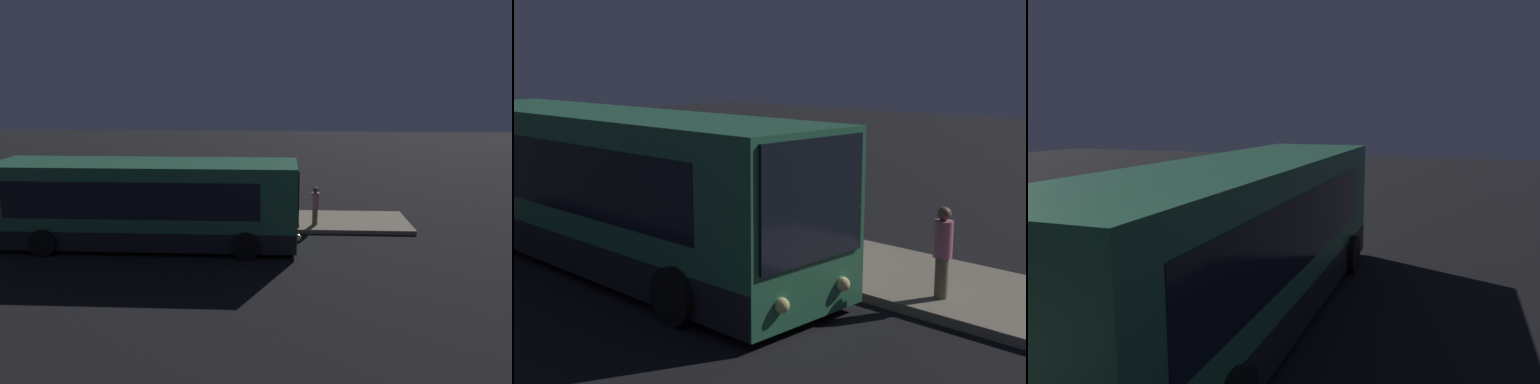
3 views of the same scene
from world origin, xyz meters
TOP-DOWN VIEW (x-y plane):
  - ground at (0.00, 0.00)m, footprint 80.00×80.00m
  - platform at (0.00, 3.10)m, footprint 20.00×3.01m
  - bus_lead at (-0.37, -0.04)m, footprint 11.12×2.89m
  - passenger_boarding at (6.00, 2.34)m, footprint 0.42×0.42m
  - passenger_waiting at (1.33, 3.40)m, footprint 0.54×0.68m
  - passenger_with_bags at (3.40, 2.84)m, footprint 0.55×0.40m
  - suitcase at (1.77, 3.08)m, footprint 0.36×0.23m
  - sign_post at (-1.14, 3.85)m, footprint 0.10×0.82m

SIDE VIEW (x-z plane):
  - ground at x=0.00m, z-range 0.00..0.00m
  - platform at x=0.00m, z-range 0.00..0.17m
  - suitcase at x=1.77m, z-range 0.05..1.03m
  - passenger_boarding at x=6.00m, z-range 0.25..1.84m
  - passenger_waiting at x=1.33m, z-range 0.24..2.07m
  - passenger_with_bags at x=3.40m, z-range 0.28..2.13m
  - bus_lead at x=-0.37m, z-range -0.01..3.13m
  - sign_post at x=-1.14m, z-range 0.54..3.03m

